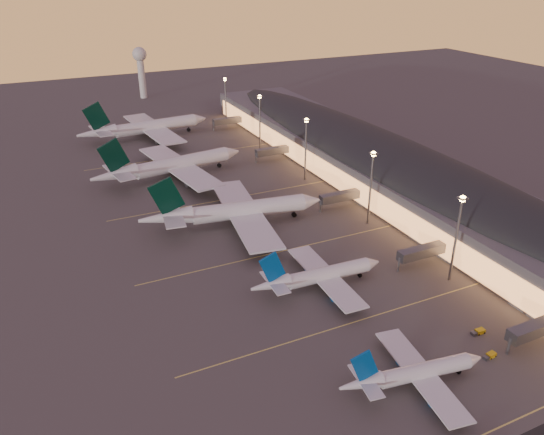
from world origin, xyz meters
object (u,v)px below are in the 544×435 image
at_px(airliner_wide_mid, 170,166).
at_px(airliner_narrow_south, 413,373).
at_px(airliner_narrow_north, 318,276).
at_px(baggage_tug_a, 490,356).
at_px(baggage_tug_b, 478,332).
at_px(airliner_wide_near, 234,211).
at_px(radar_tower, 140,64).
at_px(airliner_wide_far, 145,128).

bearing_deg(airliner_wide_mid, airliner_narrow_south, -93.15).
xyz_separation_m(airliner_narrow_south, airliner_narrow_north, (0.73, 41.24, 0.51)).
height_order(baggage_tug_a, baggage_tug_b, baggage_tug_b).
bearing_deg(airliner_wide_near, airliner_narrow_north, -73.75).
height_order(airliner_wide_mid, baggage_tug_a, airliner_wide_mid).
bearing_deg(radar_tower, airliner_wide_mid, -98.84).
bearing_deg(airliner_narrow_south, airliner_wide_near, 102.07).
relative_size(airliner_wide_near, baggage_tug_b, 17.49).
bearing_deg(airliner_wide_far, airliner_wide_near, -94.05).
bearing_deg(airliner_narrow_south, airliner_wide_far, 100.96).
relative_size(radar_tower, baggage_tug_a, 9.36).
xyz_separation_m(airliner_wide_near, baggage_tug_a, (27.45, -87.58, -4.71)).
xyz_separation_m(radar_tower, baggage_tug_a, (11.49, -289.19, -21.42)).
distance_m(airliner_narrow_south, airliner_wide_far, 198.96).
height_order(airliner_narrow_north, airliner_wide_far, airliner_wide_far).
xyz_separation_m(airliner_narrow_north, baggage_tug_a, (20.90, -41.92, -3.15)).
distance_m(airliner_narrow_north, baggage_tug_a, 46.95).
distance_m(airliner_narrow_south, airliner_narrow_north, 41.25).
distance_m(airliner_wide_far, baggage_tug_b, 195.08).
xyz_separation_m(airliner_narrow_north, radar_tower, (9.41, 247.27, 18.27)).
bearing_deg(baggage_tug_b, airliner_wide_mid, 107.84).
relative_size(airliner_narrow_north, baggage_tug_b, 10.88).
height_order(airliner_narrow_south, airliner_wide_far, airliner_wide_far).
bearing_deg(airliner_narrow_north, airliner_wide_near, 100.83).
distance_m(airliner_wide_near, airliner_wide_mid, 52.67).
xyz_separation_m(airliner_wide_near, airliner_wide_mid, (-7.29, 52.16, 0.23)).
relative_size(airliner_narrow_south, baggage_tug_b, 9.34).
height_order(airliner_narrow_north, radar_tower, radar_tower).
distance_m(airliner_wide_near, baggage_tug_a, 91.90).
relative_size(airliner_narrow_south, airliner_wide_far, 0.50).
bearing_deg(airliner_narrow_south, airliner_wide_mid, 103.62).
relative_size(airliner_wide_mid, baggage_tug_b, 18.26).
distance_m(airliner_narrow_north, airliner_wide_far, 157.82).
xyz_separation_m(airliner_wide_near, baggage_tug_b, (31.50, -80.00, -4.69)).
distance_m(radar_tower, baggage_tug_b, 282.84).
height_order(airliner_wide_mid, baggage_tug_b, airliner_wide_mid).
xyz_separation_m(airliner_wide_mid, baggage_tug_a, (34.74, -139.74, -4.94)).
bearing_deg(airliner_wide_mid, airliner_narrow_north, -90.48).
bearing_deg(airliner_narrow_south, airliner_narrow_north, 97.22).
bearing_deg(airliner_wide_far, baggage_tug_b, -85.53).
xyz_separation_m(airliner_wide_far, baggage_tug_a, (31.09, -199.40, -5.09)).
xyz_separation_m(airliner_narrow_north, airliner_wide_mid, (-13.84, 97.83, 1.79)).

